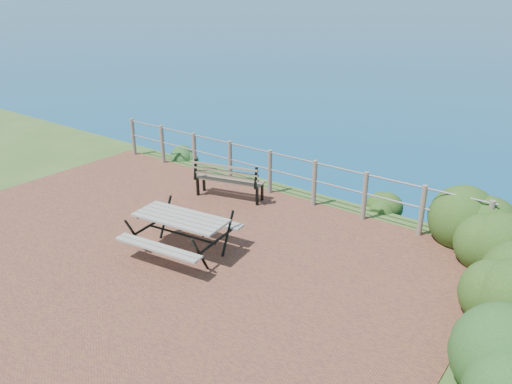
% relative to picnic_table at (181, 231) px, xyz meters
% --- Properties ---
extents(ground, '(10.00, 7.00, 0.12)m').
position_rel_picnic_table_xyz_m(ground, '(-0.37, -0.20, -0.44)').
color(ground, brown).
rests_on(ground, ground).
extents(safety_railing, '(9.40, 0.10, 1.00)m').
position_rel_picnic_table_xyz_m(safety_railing, '(-0.37, 3.15, 0.13)').
color(safety_railing, '#6B5B4C').
rests_on(safety_railing, ground).
extents(picnic_table, '(1.71, 1.41, 0.69)m').
position_rel_picnic_table_xyz_m(picnic_table, '(0.00, 0.00, 0.00)').
color(picnic_table, gray).
rests_on(picnic_table, ground).
extents(park_bench, '(1.59, 0.76, 0.87)m').
position_rel_picnic_table_xyz_m(park_bench, '(-0.90, 2.38, 0.13)').
color(park_bench, brown).
rests_on(park_bench, ground).
extents(shrub_right_front, '(1.22, 1.22, 1.74)m').
position_rel_picnic_table_xyz_m(shrub_right_front, '(4.73, 1.51, -0.44)').
color(shrub_right_front, '#1B3A11').
rests_on(shrub_right_front, ground).
extents(shrub_right_edge, '(1.26, 1.26, 1.79)m').
position_rel_picnic_table_xyz_m(shrub_right_edge, '(4.13, 3.17, -0.44)').
color(shrub_right_edge, '#1B3A11').
rests_on(shrub_right_edge, ground).
extents(shrub_lip_west, '(0.78, 0.78, 0.52)m').
position_rel_picnic_table_xyz_m(shrub_lip_west, '(-3.77, 3.82, -0.44)').
color(shrub_lip_west, '#1B481D').
rests_on(shrub_lip_west, ground).
extents(shrub_lip_east, '(0.73, 0.73, 0.46)m').
position_rel_picnic_table_xyz_m(shrub_lip_east, '(2.09, 3.92, -0.44)').
color(shrub_lip_east, '#1B3A11').
rests_on(shrub_lip_east, ground).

